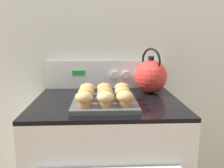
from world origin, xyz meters
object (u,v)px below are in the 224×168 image
Objects in this scene: muffin_r1_c2 at (123,93)px; tea_kettle at (150,76)px; muffin_r1_c0 at (86,94)px; muffin_r1_c1 at (105,94)px; muffin_r2_c1 at (104,89)px; muffin_r2_c2 at (122,89)px; muffin_r0_c1 at (105,99)px; muffin_r0_c0 at (84,99)px; muffin_r0_c2 at (125,98)px; muffin_pan at (105,103)px; muffin_r2_c0 at (87,90)px.

muffin_r1_c2 is 0.30m from tea_kettle.
muffin_r1_c0 is 1.00× the size of muffin_r1_c1.
muffin_r2_c1 is 1.00× the size of muffin_r2_c2.
muffin_r0_c1 is 0.19m from muffin_r2_c2.
tea_kettle reaches higher than muffin_r1_c2.
muffin_r0_c0 is 1.00× the size of muffin_r1_c2.
muffin_r2_c1 is (-0.08, 0.17, 0.00)m from muffin_r0_c2.
muffin_r0_c1 is 1.00× the size of muffin_r1_c1.
tea_kettle is (0.26, 0.24, 0.04)m from muffin_r1_c1.
muffin_pan is at bearing -90.25° from muffin_r2_c1.
muffin_r1_c2 is at bearing -127.18° from tea_kettle.
muffin_r0_c2 is at bearing -44.90° from muffin_r2_c0.
muffin_pan is 0.10m from muffin_r0_c1.
muffin_pan is at bearing -44.77° from muffin_r2_c0.
muffin_r1_c0 reaches higher than muffin_pan.
muffin_r0_c1 is at bearing -63.38° from muffin_r2_c0.
muffin_r2_c0 is (-0.09, 0.08, 0.00)m from muffin_r1_c1.
muffin_r1_c1 is at bearing -2.18° from muffin_r1_c0.
muffin_pan is 4.00× the size of muffin_r0_c0.
muffin_r1_c2 is (0.08, 0.00, 0.00)m from muffin_r1_c1.
tea_kettle is at bearing 42.73° from muffin_r0_c0.
muffin_r0_c0 is at bearing -179.42° from muffin_r0_c1.
muffin_r1_c1 is (-0.08, 0.08, 0.00)m from muffin_r0_c2.
muffin_r0_c1 is 0.09m from muffin_r1_c1.
muffin_pan is at bearing -179.89° from muffin_r1_c2.
muffin_r2_c2 reaches higher than muffin_pan.
muffin_r0_c2 reaches higher than muffin_pan.
muffin_r1_c2 is 0.12m from muffin_r2_c1.
muffin_r0_c2 is 1.00× the size of muffin_r2_c2.
muffin_r1_c0 is 0.19m from muffin_r2_c2.
muffin_pan is 1.17× the size of tea_kettle.
muffin_r0_c0 and muffin_r0_c1 have the same top height.
muffin_r2_c2 is at bearing 25.78° from muffin_r1_c0.
tea_kettle is at bearing 61.16° from muffin_r0_c2.
muffin_r2_c2 is at bearing 45.53° from muffin_r1_c1.
muffin_r1_c2 and muffin_r2_c0 have the same top height.
muffin_r1_c0 is at bearing 177.82° from muffin_r1_c1.
muffin_r0_c0 is 0.12m from muffin_r1_c1.
muffin_r2_c0 is (-0.17, 0.08, 0.00)m from muffin_r1_c2.
muffin_r0_c0 is 0.25m from muffin_r2_c2.
tea_kettle reaches higher than muffin_r1_c1.
muffin_r1_c2 reaches higher than muffin_pan.
muffin_r1_c2 is 1.00× the size of muffin_r2_c1.
muffin_r0_c1 is 0.41m from tea_kettle.
muffin_r1_c1 is 0.08m from muffin_r1_c2.
muffin_r2_c1 is 0.29× the size of tea_kettle.
muffin_r0_c2 is 0.19m from muffin_r2_c1.
muffin_r1_c1 is (0.00, 0.09, 0.00)m from muffin_r0_c1.
muffin_r2_c0 reaches higher than muffin_pan.
muffin_r1_c0 is (-0.17, 0.09, 0.00)m from muffin_r0_c2.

